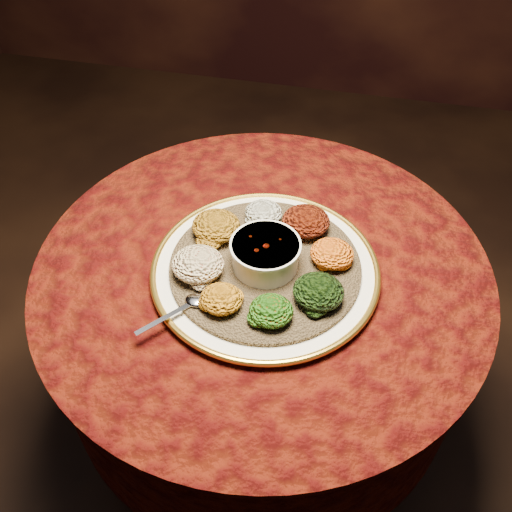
# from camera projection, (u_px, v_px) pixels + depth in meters

# --- Properties ---
(table) EXTENTS (0.96, 0.96, 0.73)m
(table) POSITION_uv_depth(u_px,v_px,m) (261.00, 317.00, 1.33)
(table) COLOR black
(table) RESTS_ON ground
(platter) EXTENTS (0.56, 0.56, 0.02)m
(platter) POSITION_uv_depth(u_px,v_px,m) (265.00, 270.00, 1.17)
(platter) COLOR white
(platter) RESTS_ON table
(injera) EXTENTS (0.42, 0.42, 0.01)m
(injera) POSITION_uv_depth(u_px,v_px,m) (265.00, 266.00, 1.16)
(injera) COLOR brown
(injera) RESTS_ON platter
(stew_bowl) EXTENTS (0.14, 0.14, 0.06)m
(stew_bowl) POSITION_uv_depth(u_px,v_px,m) (265.00, 253.00, 1.13)
(stew_bowl) COLOR white
(stew_bowl) RESTS_ON injera
(spoon) EXTENTS (0.11, 0.12, 0.01)m
(spoon) POSITION_uv_depth(u_px,v_px,m) (191.00, 303.00, 1.08)
(spoon) COLOR silver
(spoon) RESTS_ON injera
(portion_ayib) EXTENTS (0.08, 0.08, 0.04)m
(portion_ayib) POSITION_uv_depth(u_px,v_px,m) (264.00, 213.00, 1.24)
(portion_ayib) COLOR beige
(portion_ayib) RESTS_ON injera
(portion_kitfo) EXTENTS (0.10, 0.10, 0.05)m
(portion_kitfo) POSITION_uv_depth(u_px,v_px,m) (306.00, 221.00, 1.21)
(portion_kitfo) COLOR black
(portion_kitfo) RESTS_ON injera
(portion_tikil) EXTENTS (0.09, 0.08, 0.04)m
(portion_tikil) POSITION_uv_depth(u_px,v_px,m) (332.00, 254.00, 1.15)
(portion_tikil) COLOR #A3710D
(portion_tikil) RESTS_ON injera
(portion_gomen) EXTENTS (0.10, 0.09, 0.05)m
(portion_gomen) POSITION_uv_depth(u_px,v_px,m) (318.00, 291.00, 1.08)
(portion_gomen) COLOR black
(portion_gomen) RESTS_ON injera
(portion_mixveg) EXTENTS (0.08, 0.08, 0.04)m
(portion_mixveg) POSITION_uv_depth(u_px,v_px,m) (271.00, 311.00, 1.05)
(portion_mixveg) COLOR #932A09
(portion_mixveg) RESTS_ON injera
(portion_kik) EXTENTS (0.08, 0.08, 0.04)m
(portion_kik) POSITION_uv_depth(u_px,v_px,m) (221.00, 299.00, 1.07)
(portion_kik) COLOR #C27311
(portion_kik) RESTS_ON injera
(portion_timatim) EXTENTS (0.10, 0.10, 0.05)m
(portion_timatim) POSITION_uv_depth(u_px,v_px,m) (198.00, 264.00, 1.12)
(portion_timatim) COLOR maroon
(portion_timatim) RESTS_ON injera
(portion_shiro) EXTENTS (0.10, 0.10, 0.05)m
(portion_shiro) POSITION_uv_depth(u_px,v_px,m) (216.00, 226.00, 1.20)
(portion_shiro) COLOR #9F6313
(portion_shiro) RESTS_ON injera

